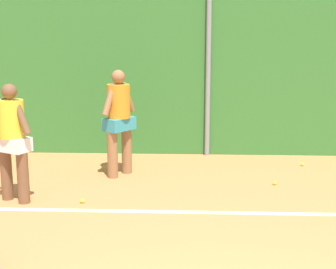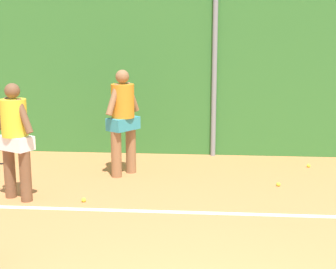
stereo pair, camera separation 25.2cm
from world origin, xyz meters
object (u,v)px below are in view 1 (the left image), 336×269
object	(u,v)px
player_midcourt	(12,137)
tennis_ball_6	(82,201)
tennis_ball_3	(302,164)
player_backcourt_far	(119,117)
tennis_ball_0	(275,183)

from	to	relation	value
player_midcourt	tennis_ball_6	xyz separation A→B (m)	(1.02, -0.06, -0.95)
tennis_ball_6	tennis_ball_3	bearing A→B (deg)	31.17
player_midcourt	tennis_ball_3	distance (m)	5.30
tennis_ball_3	tennis_ball_6	world-z (taller)	same
player_midcourt	tennis_ball_3	size ratio (longest dim) A/B	26.60
player_midcourt	player_backcourt_far	size ratio (longest dim) A/B	0.95
tennis_ball_6	player_midcourt	bearing A→B (deg)	176.73
player_midcourt	tennis_ball_6	size ratio (longest dim) A/B	26.60
tennis_ball_0	tennis_ball_6	bearing A→B (deg)	-161.09
tennis_ball_0	tennis_ball_3	xyz separation A→B (m)	(0.72, 1.22, 0.00)
player_backcourt_far	tennis_ball_3	size ratio (longest dim) A/B	28.11
player_backcourt_far	tennis_ball_3	bearing A→B (deg)	-42.14
tennis_ball_0	tennis_ball_6	world-z (taller)	same
player_backcourt_far	tennis_ball_3	xyz separation A→B (m)	(3.36, 0.76, -1.01)
tennis_ball_3	player_midcourt	bearing A→B (deg)	-155.17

